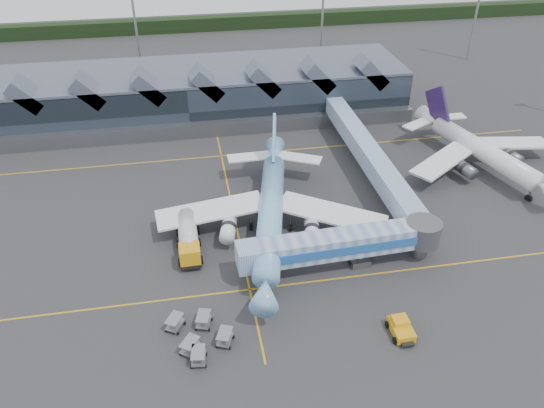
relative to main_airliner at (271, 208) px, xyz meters
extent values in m
plane|color=#2D2D30|center=(-4.96, -4.33, -3.69)|extent=(260.00, 260.00, 0.00)
cube|color=gold|center=(-4.96, -12.33, -3.68)|extent=(120.00, 0.25, 0.01)
cube|color=gold|center=(-4.96, 23.67, -3.68)|extent=(120.00, 0.25, 0.01)
cube|color=gold|center=(-4.96, 5.67, -3.68)|extent=(0.25, 60.00, 0.01)
cube|color=black|center=(-4.96, 105.67, -1.69)|extent=(260.00, 4.00, 4.00)
cube|color=black|center=(-9.96, 43.67, 0.81)|extent=(90.00, 20.00, 9.00)
cube|color=#4F5669|center=(-9.96, 43.67, 5.51)|extent=(90.00, 20.00, 0.60)
cube|color=#5A5D62|center=(-9.96, 32.67, -2.39)|extent=(90.00, 2.50, 2.60)
cube|color=#4F5669|center=(-38.96, 36.67, 5.61)|extent=(6.43, 6.00, 6.43)
cube|color=#4F5669|center=(-27.96, 36.67, 5.61)|extent=(6.43, 6.00, 6.43)
cube|color=#4F5669|center=(-16.96, 36.67, 5.61)|extent=(6.43, 6.00, 6.43)
cube|color=#4F5669|center=(-5.96, 36.67, 5.61)|extent=(6.43, 6.00, 6.43)
cube|color=#4F5669|center=(5.04, 36.67, 5.61)|extent=(6.43, 6.00, 6.43)
cube|color=#4F5669|center=(16.04, 36.67, 5.61)|extent=(6.43, 6.00, 6.43)
cube|color=#4F5669|center=(27.04, 36.67, 5.61)|extent=(6.43, 6.00, 6.43)
cylinder|color=gray|center=(-19.96, 67.67, 7.31)|extent=(0.56, 0.56, 22.00)
cylinder|color=gray|center=(25.04, 67.67, 7.31)|extent=(0.56, 0.56, 22.00)
cylinder|color=gray|center=(65.04, 65.67, 7.31)|extent=(0.56, 0.56, 22.00)
cylinder|color=#6DA9DE|center=(-0.27, -1.24, 0.01)|extent=(9.36, 27.88, 3.43)
cone|color=#6DA9DE|center=(-3.80, -17.13, 0.01)|extent=(4.38, 5.39, 3.43)
cube|color=black|center=(-3.93, -17.72, 0.73)|extent=(1.34, 0.61, 0.48)
cone|color=#6DA9DE|center=(3.42, 15.43, 0.27)|extent=(4.72, 6.94, 3.43)
cube|color=white|center=(-8.59, 1.79, -0.59)|extent=(16.01, 6.63, 1.13)
cube|color=white|center=(8.54, -2.01, -0.59)|extent=(16.05, 12.36, 1.13)
cylinder|color=white|center=(-6.41, -1.91, -1.44)|extent=(3.11, 5.11, 2.13)
cylinder|color=white|center=(5.00, -4.44, -1.44)|extent=(3.11, 5.11, 2.13)
cube|color=#6DA9DE|center=(3.08, 13.88, 3.85)|extent=(2.30, 8.66, 9.45)
cube|color=white|center=(-0.96, 15.18, 0.27)|extent=(7.22, 2.97, 0.23)
cube|color=white|center=(7.29, 13.35, 0.27)|extent=(7.64, 5.68, 0.23)
cylinder|color=#5A5D62|center=(-3.11, -14.03, -2.69)|extent=(0.25, 0.25, 1.99)
cylinder|color=#5A5D62|center=(-2.86, 0.55, -2.69)|extent=(0.25, 0.25, 1.99)
cylinder|color=#5A5D62|center=(2.83, -0.71, -2.69)|extent=(0.25, 0.25, 1.99)
cylinder|color=black|center=(-3.11, -14.03, -3.33)|extent=(0.67, 1.33, 1.27)
cylinder|color=white|center=(38.98, 10.72, -0.13)|extent=(9.06, 23.16, 3.30)
cone|color=white|center=(35.37, 24.43, 0.12)|extent=(4.53, 5.94, 3.30)
cube|color=white|center=(31.25, 9.78, -0.71)|extent=(13.85, 11.02, 1.10)
cube|color=white|center=(46.17, 13.71, -0.71)|extent=(13.94, 5.06, 1.10)
cylinder|color=#5A5D62|center=(34.42, 7.82, -1.53)|extent=(2.98, 4.35, 2.04)
cylinder|color=#5A5D62|center=(44.37, 10.44, -1.53)|extent=(2.98, 4.35, 2.04)
cube|color=#2B1747|center=(35.71, 23.16, 3.17)|extent=(2.36, 7.29, 8.04)
cube|color=white|center=(32.03, 22.53, 0.12)|extent=(6.62, 5.05, 0.27)
cube|color=white|center=(39.22, 24.42, 0.12)|extent=(6.31, 2.39, 0.27)
cylinder|color=#5A5D62|center=(41.75, 0.20, -2.73)|extent=(0.31, 0.31, 1.91)
cylinder|color=#5A5D62|center=(36.02, 10.97, -2.73)|extent=(0.31, 0.31, 1.91)
cylinder|color=#5A5D62|center=(41.44, 12.39, -2.73)|extent=(0.31, 0.31, 1.91)
cylinder|color=black|center=(41.75, 0.20, -3.34)|extent=(0.79, 1.31, 1.22)
cube|color=#7189BC|center=(7.03, -10.15, 0.29)|extent=(21.75, 4.15, 3.14)
cube|color=#225BAE|center=(7.10, -11.83, 0.29)|extent=(21.62, 1.04, 1.30)
cube|color=#7189BC|center=(-4.85, -10.65, 0.29)|extent=(2.96, 3.58, 3.25)
cylinder|color=#5A5D62|center=(10.28, -10.02, -1.70)|extent=(0.76, 0.76, 3.97)
cube|color=#5A5D62|center=(10.28, -10.02, -3.20)|extent=(2.68, 2.27, 0.97)
cylinder|color=black|center=(9.20, -10.06, -3.31)|extent=(0.47, 0.99, 0.97)
cylinder|color=black|center=(11.36, -9.97, -3.31)|extent=(0.47, 0.99, 0.97)
cylinder|color=#5A5D62|center=(18.92, -9.66, 0.29)|extent=(4.76, 4.76, 3.25)
cylinder|color=#5A5D62|center=(18.92, -9.66, -1.70)|extent=(1.95, 1.95, 3.97)
cube|color=black|center=(-12.07, -2.65, -2.83)|extent=(2.81, 10.29, 0.57)
cube|color=orange|center=(-12.04, -6.53, -1.63)|extent=(2.76, 2.53, 2.51)
cube|color=black|center=(-12.04, -7.44, -1.06)|extent=(2.51, 0.19, 1.14)
cylinder|color=silver|center=(-12.08, -1.28, -1.29)|extent=(2.67, 6.64, 2.63)
sphere|color=silver|center=(-12.10, 2.03, -1.29)|extent=(2.51, 2.51, 2.51)
sphere|color=silver|center=(-12.06, -4.59, -1.29)|extent=(2.51, 2.51, 2.51)
cylinder|color=black|center=(-13.47, -6.08, -3.11)|extent=(0.41, 1.14, 1.14)
cylinder|color=black|center=(-10.62, -6.06, -3.11)|extent=(0.41, 1.14, 1.14)
cylinder|color=black|center=(-13.50, -2.09, -3.11)|extent=(0.41, 1.14, 1.14)
cylinder|color=black|center=(-10.65, -2.07, -3.11)|extent=(0.41, 1.14, 1.14)
cylinder|color=black|center=(-13.52, 0.77, -3.11)|extent=(0.41, 1.14, 1.14)
cylinder|color=black|center=(-10.67, 0.79, -3.11)|extent=(0.41, 1.14, 1.14)
cube|color=orange|center=(11.13, -22.74, -2.97)|extent=(2.25, 3.67, 1.02)
cube|color=orange|center=(11.13, -22.13, -2.21)|extent=(1.84, 1.63, 0.71)
cube|color=black|center=(11.13, -24.68, -3.23)|extent=(1.43, 0.82, 0.31)
cylinder|color=black|center=(9.96, -23.97, -3.28)|extent=(0.31, 0.82, 0.81)
cylinder|color=black|center=(12.30, -23.96, -3.28)|extent=(0.31, 0.82, 0.81)
cylinder|color=black|center=(9.95, -21.52, -3.28)|extent=(0.31, 0.82, 0.81)
cylinder|color=black|center=(12.29, -21.52, -3.28)|extent=(0.31, 0.82, 0.81)
cube|color=gray|center=(-11.12, -17.40, -3.11)|extent=(2.03, 2.62, 0.16)
cube|color=gray|center=(-11.12, -17.40, -2.11)|extent=(2.03, 2.62, 0.08)
cylinder|color=black|center=(-10.14, -16.80, -3.50)|extent=(0.22, 0.40, 0.38)
cube|color=gray|center=(-8.95, -20.49, -3.11)|extent=(2.21, 2.68, 0.16)
cube|color=gray|center=(-8.95, -20.49, -2.11)|extent=(2.21, 2.68, 0.08)
cylinder|color=black|center=(-7.92, -20.00, -3.50)|extent=(0.25, 0.40, 0.38)
cube|color=gray|center=(-14.43, -17.23, -3.11)|extent=(2.42, 2.73, 0.16)
cube|color=gray|center=(-14.43, -17.23, -2.11)|extent=(2.42, 2.73, 0.08)
cylinder|color=black|center=(-13.33, -16.89, -3.50)|extent=(0.30, 0.39, 0.38)
cube|color=gray|center=(-12.05, -22.66, -3.11)|extent=(1.74, 2.47, 0.16)
cube|color=gray|center=(-12.05, -22.66, -2.11)|extent=(1.74, 2.47, 0.08)
cylinder|color=black|center=(-11.17, -21.92, -3.50)|extent=(0.17, 0.39, 0.38)
cube|color=gray|center=(-12.86, -21.07, -3.11)|extent=(2.51, 2.73, 0.16)
cube|color=gray|center=(-12.86, -21.07, -2.11)|extent=(2.51, 2.73, 0.08)
cylinder|color=black|center=(-11.74, -20.82, -3.50)|extent=(0.32, 0.38, 0.38)
camera|label=1|loc=(-11.08, -61.96, 42.79)|focal=35.00mm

